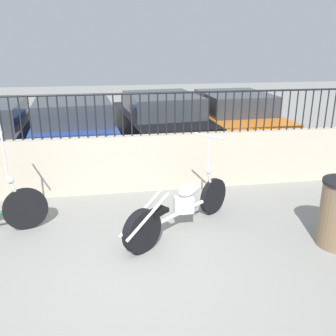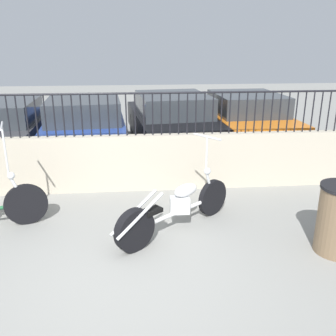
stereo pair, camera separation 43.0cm
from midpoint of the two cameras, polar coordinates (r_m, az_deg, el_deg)
name	(u,v)px [view 2 (the right image)]	position (r m, az deg, el deg)	size (l,w,h in m)	color
ground_plane	(127,277)	(4.62, -3.50, -16.29)	(40.00, 40.00, 0.00)	gray
low_wall	(128,163)	(6.86, -4.34, 0.71)	(8.81, 0.18, 1.05)	#B2A893
fence_railing	(126,108)	(6.61, -4.56, 9.12)	(8.81, 0.04, 0.76)	black
motorcycle_white	(172,210)	(5.37, 2.87, -6.42)	(1.82, 1.46, 1.34)	black
car_dark_grey	(4,127)	(9.95, -22.60, 5.84)	(1.95, 4.28, 1.29)	black
car_blue	(85,126)	(9.26, -11.20, 6.25)	(2.14, 4.07, 1.37)	black
car_black	(172,121)	(9.71, 1.84, 7.24)	(2.29, 4.43, 1.39)	black
car_orange	(244,119)	(10.12, 12.70, 7.26)	(1.97, 4.17, 1.38)	black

